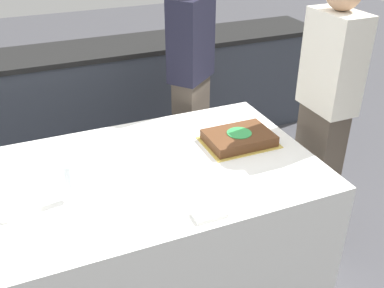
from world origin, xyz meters
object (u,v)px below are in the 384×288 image
cake (239,138)px  person_seated_right (325,113)px  wine_glass (69,177)px  person_cutting_cake (191,80)px  plate_stack (6,204)px

cake → person_seated_right: (0.54, -0.07, 0.09)m
cake → person_seated_right: person_seated_right is taller
wine_glass → person_seated_right: bearing=4.0°
person_cutting_cake → wine_glass: bearing=2.2°
wine_glass → person_cutting_cake: size_ratio=0.11×
plate_stack → person_cutting_cake: person_cutting_cake is taller
cake → plate_stack: (-1.29, -0.14, -0.00)m
cake → person_cutting_cake: person_cutting_cake is taller
person_seated_right → wine_glass: bearing=-86.0°
wine_glass → plate_stack: bearing=172.1°
cake → person_seated_right: size_ratio=0.25×
person_seated_right → cake: bearing=-97.3°
plate_stack → person_seated_right: person_seated_right is taller
person_cutting_cake → person_seated_right: size_ratio=1.00×
cake → plate_stack: 1.30m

